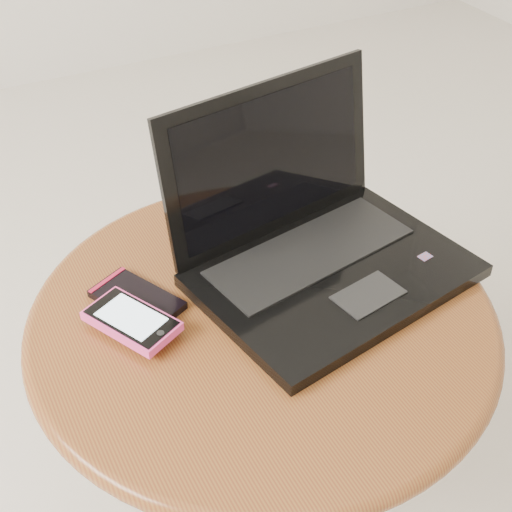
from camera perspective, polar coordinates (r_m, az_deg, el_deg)
table at (r=1.04m, az=0.49°, el=-8.57°), size 0.63×0.63×0.50m
laptop at (r=1.01m, az=4.71°, el=1.20°), size 0.40×0.35×0.24m
phone_black at (r=0.98m, az=-9.40°, el=-3.40°), size 0.11×0.14×0.01m
phone_pink at (r=0.93m, az=-9.79°, el=-5.05°), size 0.11×0.14×0.01m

